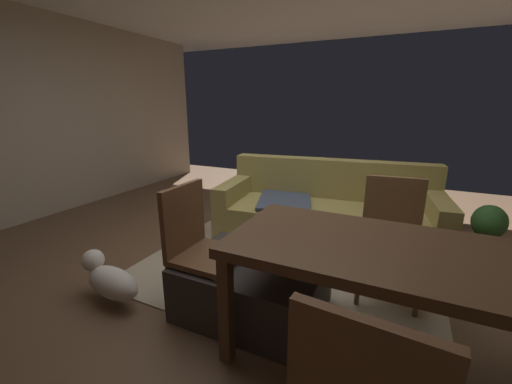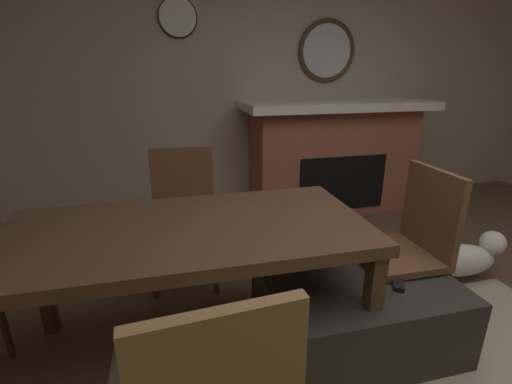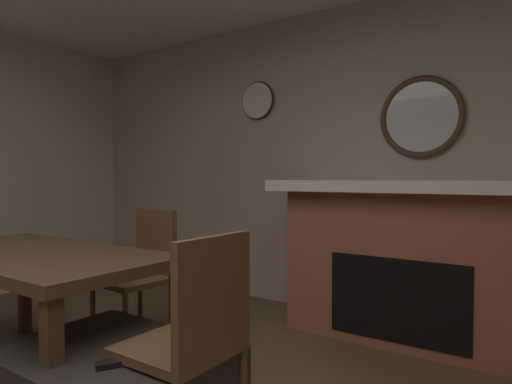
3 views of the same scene
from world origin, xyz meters
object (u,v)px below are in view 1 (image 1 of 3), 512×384
(small_dog, at_px, (110,279))
(ottoman_coffee_table, at_px, (253,287))
(dining_chair_west, at_px, (197,242))
(potted_plant, at_px, (488,227))
(tv_remote, at_px, (239,250))
(couch, at_px, (326,214))
(dining_table, at_px, (388,261))
(dining_chair_north, at_px, (391,231))

(small_dog, bearing_deg, ottoman_coffee_table, 18.66)
(ottoman_coffee_table, distance_m, dining_chair_west, 0.52)
(potted_plant, xyz_separation_m, small_dog, (-2.78, -2.24, -0.10))
(tv_remote, bearing_deg, small_dog, -122.14)
(ottoman_coffee_table, height_order, potted_plant, potted_plant)
(couch, distance_m, dining_table, 1.78)
(tv_remote, xyz_separation_m, potted_plant, (1.90, 1.77, -0.13))
(tv_remote, xyz_separation_m, dining_chair_west, (-0.22, -0.22, 0.11))
(dining_chair_north, bearing_deg, ottoman_coffee_table, -140.68)
(dining_table, bearing_deg, dining_chair_west, 179.97)
(ottoman_coffee_table, xyz_separation_m, dining_chair_west, (-0.39, -0.11, 0.32))
(ottoman_coffee_table, relative_size, dining_chair_north, 1.06)
(tv_remote, height_order, dining_chair_west, dining_chair_west)
(dining_table, relative_size, small_dog, 2.91)
(couch, height_order, tv_remote, couch)
(dining_chair_west, distance_m, potted_plant, 2.92)
(tv_remote, distance_m, dining_chair_west, 0.33)
(dining_table, xyz_separation_m, dining_chair_west, (-1.25, 0.00, -0.14))
(ottoman_coffee_table, relative_size, dining_table, 0.57)
(dining_table, height_order, small_dog, dining_table)
(dining_chair_west, bearing_deg, small_dog, -159.89)
(tv_remote, height_order, potted_plant, potted_plant)
(small_dog, bearing_deg, couch, 56.40)
(ottoman_coffee_table, distance_m, dining_table, 0.99)
(potted_plant, relative_size, small_dog, 0.85)
(dining_table, xyz_separation_m, dining_chair_north, (-0.01, 0.81, -0.14))
(ottoman_coffee_table, bearing_deg, potted_plant, 47.38)
(dining_table, height_order, dining_chair_north, dining_chair_north)
(couch, distance_m, tv_remote, 1.42)
(tv_remote, bearing_deg, ottoman_coffee_table, -3.42)
(ottoman_coffee_table, bearing_deg, dining_chair_west, -163.85)
(dining_table, relative_size, potted_plant, 3.41)
(dining_chair_north, height_order, potted_plant, dining_chair_north)
(dining_table, relative_size, dining_chair_north, 1.85)
(dining_chair_north, bearing_deg, small_dog, -151.00)
(dining_table, height_order, dining_chair_west, dining_chair_west)
(dining_chair_north, xyz_separation_m, dining_chair_west, (-1.24, -0.81, 0.00))
(tv_remote, bearing_deg, couch, 106.11)
(tv_remote, bearing_deg, dining_table, 17.83)
(ottoman_coffee_table, bearing_deg, small_dog, -161.34)
(dining_table, bearing_deg, ottoman_coffee_table, 172.54)
(couch, distance_m, dining_chair_west, 1.71)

